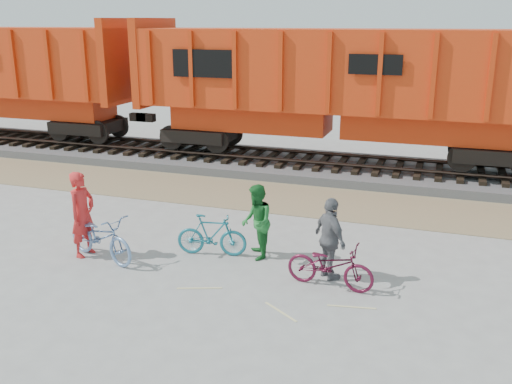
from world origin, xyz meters
TOP-DOWN VIEW (x-y plane):
  - ground at (0.00, 0.00)m, footprint 120.00×120.00m
  - gravel_strip at (0.00, 5.50)m, footprint 120.00×3.00m
  - ballast_bed at (0.00, 9.00)m, footprint 120.00×4.00m
  - track at (0.00, 9.00)m, footprint 120.00×2.60m
  - hopper_car_center at (-0.24, 9.00)m, footprint 14.00×3.13m
  - bicycle_blue at (-3.65, -0.16)m, footprint 2.14×1.33m
  - bicycle_teal at (-1.42, 0.84)m, footprint 1.65×0.72m
  - bicycle_maroon at (1.43, 0.10)m, footprint 1.83×0.80m
  - person_solo at (-4.15, -0.06)m, footprint 0.52×0.74m
  - person_man at (-0.42, 1.04)m, footprint 0.92×1.01m
  - person_woman at (1.33, 0.50)m, footprint 1.00×1.02m

SIDE VIEW (x-z plane):
  - ground at x=0.00m, z-range 0.00..0.00m
  - gravel_strip at x=0.00m, z-range 0.00..0.02m
  - ballast_bed at x=0.00m, z-range 0.00..0.30m
  - bicycle_maroon at x=1.43m, z-range 0.00..0.93m
  - track at x=0.00m, z-range 0.35..0.59m
  - bicycle_teal at x=-1.42m, z-range 0.00..0.96m
  - bicycle_blue at x=-3.65m, z-range 0.00..1.06m
  - person_man at x=-0.42m, z-range 0.00..1.68m
  - person_woman at x=1.33m, z-range 0.00..1.73m
  - person_solo at x=-4.15m, z-range 0.00..1.94m
  - hopper_car_center at x=-0.24m, z-range 0.68..5.33m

